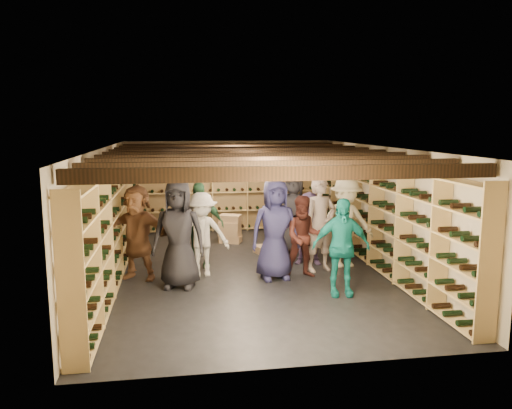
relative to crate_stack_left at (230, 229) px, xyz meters
The scene contains 21 objects.
ground 2.42m from the crate_stack_left, 86.60° to the right, with size 8.00×8.00×0.00m, color black.
walls 2.54m from the crate_stack_left, 86.60° to the right, with size 5.52×8.02×2.40m.
ceiling 3.16m from the crate_stack_left, 86.60° to the right, with size 5.50×8.00×0.01m, color beige.
ceiling_joists 3.07m from the crate_stack_left, 86.60° to the right, with size 5.40×7.12×0.18m.
wine_rack_left 3.48m from the crate_stack_left, 135.47° to the right, with size 0.32×7.50×2.15m.
wine_rack_right 3.69m from the crate_stack_left, 41.37° to the right, with size 0.32×7.50×2.15m.
wine_rack_back 1.62m from the crate_stack_left, 84.38° to the left, with size 4.70×0.30×2.15m.
crate_stack_left is the anchor object (origin of this frame).
crate_stack_right 1.59m from the crate_stack_left, 34.44° to the right, with size 0.58×0.47×0.51m.
crate_loose 1.32m from the crate_stack_left, 57.34° to the right, with size 0.50×0.33×0.17m, color tan.
person_0 3.48m from the crate_stack_left, 110.97° to the right, with size 0.93×0.60×1.90m, color black.
person_3 3.22m from the crate_stack_left, 48.94° to the right, with size 1.17×0.67×1.81m, color beige.
person_4 4.30m from the crate_stack_left, 70.20° to the right, with size 0.97×0.40×1.65m, color #117A73.
person_5 3.30m from the crate_stack_left, 127.39° to the right, with size 1.63×0.52×1.76m, color brown.
person_6 3.06m from the crate_stack_left, 79.83° to the right, with size 0.91×0.59×1.86m, color #222148.
person_7 3.06m from the crate_stack_left, 60.11° to the right, with size 0.67×0.44×1.84m, color gray.
person_8 3.18m from the crate_stack_left, 69.97° to the right, with size 0.75×0.58×1.54m, color #421C17.
person_9 2.73m from the crate_stack_left, 107.20° to the right, with size 1.03×0.59×1.59m, color #B1ABA3.
person_10 2.20m from the crate_stack_left, 112.88° to the right, with size 1.01×0.42×1.72m, color #265132.
person_11 2.53m from the crate_stack_left, 55.67° to the right, with size 1.38×0.44×1.48m, color #7C609A.
person_12 1.79m from the crate_stack_left, 39.67° to the right, with size 0.87×0.57×1.78m, color #302F34.
Camera 1 is at (-1.34, -9.39, 2.86)m, focal length 35.00 mm.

